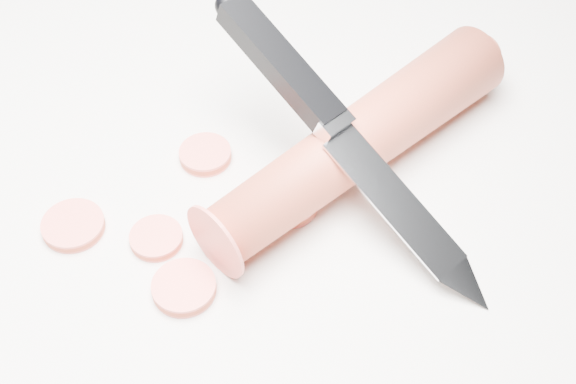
% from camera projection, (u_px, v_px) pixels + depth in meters
% --- Properties ---
extents(ground, '(2.40, 2.40, 0.00)m').
position_uv_depth(ground, '(228.00, 152.00, 0.49)').
color(ground, silver).
rests_on(ground, ground).
extents(carrot, '(0.11, 0.22, 0.04)m').
position_uv_depth(carrot, '(358.00, 141.00, 0.47)').
color(carrot, '#BF3F29').
rests_on(carrot, ground).
extents(carrot_slice_0, '(0.03, 0.03, 0.01)m').
position_uv_depth(carrot_slice_0, '(205.00, 155.00, 0.49)').
color(carrot_slice_0, '#F25D4F').
rests_on(carrot_slice_0, ground).
extents(carrot_slice_1, '(0.03, 0.03, 0.01)m').
position_uv_depth(carrot_slice_1, '(290.00, 203.00, 0.46)').
color(carrot_slice_1, '#F25D4F').
rests_on(carrot_slice_1, ground).
extents(carrot_slice_2, '(0.03, 0.03, 0.01)m').
position_uv_depth(carrot_slice_2, '(156.00, 238.00, 0.45)').
color(carrot_slice_2, '#F25D4F').
rests_on(carrot_slice_2, ground).
extents(carrot_slice_3, '(0.03, 0.03, 0.01)m').
position_uv_depth(carrot_slice_3, '(266.00, 197.00, 0.47)').
color(carrot_slice_3, '#F25D4F').
rests_on(carrot_slice_3, ground).
extents(carrot_slice_4, '(0.03, 0.03, 0.01)m').
position_uv_depth(carrot_slice_4, '(184.00, 288.00, 0.43)').
color(carrot_slice_4, '#F25D4F').
rests_on(carrot_slice_4, ground).
extents(carrot_slice_5, '(0.04, 0.04, 0.01)m').
position_uv_depth(carrot_slice_5, '(73.00, 226.00, 0.45)').
color(carrot_slice_5, '#F25D4F').
rests_on(carrot_slice_5, ground).
extents(kitchen_knife, '(0.22, 0.10, 0.09)m').
position_uv_depth(kitchen_knife, '(350.00, 140.00, 0.44)').
color(kitchen_knife, silver).
rests_on(kitchen_knife, ground).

